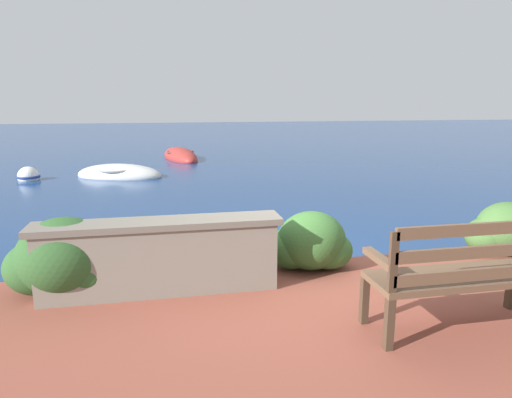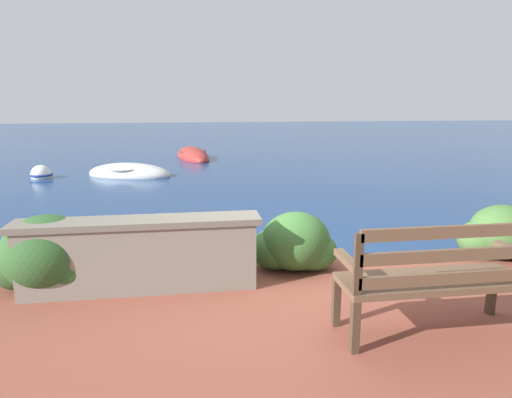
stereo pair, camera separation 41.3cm
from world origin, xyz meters
TOP-DOWN VIEW (x-y plane):
  - ground_plane at (0.00, 0.00)m, footprint 80.00×80.00m
  - park_bench at (0.88, -1.80)m, footprint 1.45×0.48m
  - stone_wall at (-1.43, -0.56)m, footprint 2.30×0.39m
  - hedge_clump_far_left at (-2.32, -0.43)m, footprint 1.09×0.78m
  - hedge_clump_left at (0.15, -0.25)m, footprint 0.93×0.67m
  - hedge_clump_centre at (2.58, -0.25)m, footprint 0.93×0.67m
  - rowboat_nearest at (-2.53, 7.94)m, footprint 2.61×1.91m
  - rowboat_mid at (-0.75, 11.67)m, footprint 1.53×3.17m
  - mooring_buoy at (-4.80, 7.86)m, footprint 0.58×0.58m

SIDE VIEW (x-z plane):
  - ground_plane at x=0.00m, z-range 0.00..0.00m
  - rowboat_nearest at x=-2.53m, z-range -0.25..0.36m
  - rowboat_mid at x=-0.75m, z-range -0.29..0.40m
  - mooring_buoy at x=-4.80m, z-range -0.17..0.36m
  - hedge_clump_centre at x=2.58m, z-range 0.18..0.81m
  - hedge_clump_left at x=0.15m, z-range 0.18..0.81m
  - hedge_clump_far_left at x=-2.32m, z-range 0.17..0.91m
  - stone_wall at x=-1.43m, z-range 0.22..0.93m
  - park_bench at x=0.88m, z-range 0.24..1.17m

